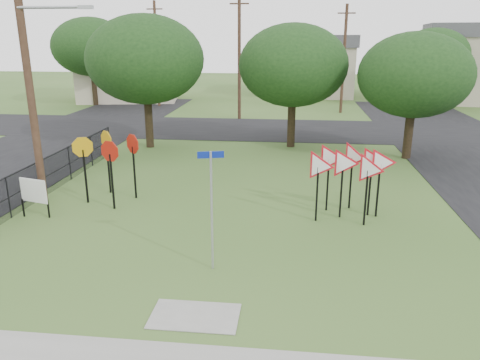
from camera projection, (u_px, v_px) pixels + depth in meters
name	position (u px, v px, depth m)	size (l,w,h in m)	color
ground	(213.00, 267.00, 12.86)	(140.00, 140.00, 0.00)	#345520
street_left	(12.00, 161.00, 23.64)	(8.00, 50.00, 0.02)	black
street_far	(262.00, 129.00, 31.85)	(60.00, 8.00, 0.02)	black
curb_pad	(195.00, 316.00, 10.58)	(2.00, 1.20, 0.02)	gray
street_name_sign	(212.00, 204.00, 12.23)	(0.66, 0.19, 3.29)	#A1A4AA
stop_sign_cluster	(109.00, 153.00, 17.54)	(2.34, 2.16, 2.56)	black
yield_sign_cluster	(352.00, 166.00, 15.97)	(3.19, 2.25, 2.51)	black
info_board	(34.00, 192.00, 16.13)	(1.09, 0.33, 1.40)	black
utility_pole_main	(28.00, 62.00, 16.37)	(3.55, 0.33, 10.00)	#472F20
far_pole_a	(239.00, 57.00, 34.51)	(1.40, 0.24, 9.00)	#472F20
far_pole_b	(344.00, 59.00, 37.53)	(1.40, 0.24, 8.50)	#472F20
far_pole_c	(157.00, 54.00, 41.07)	(1.40, 0.24, 9.00)	#472F20
fence_run	(57.00, 169.00, 19.38)	(0.05, 11.55, 1.50)	black
house_left	(129.00, 62.00, 45.57)	(10.58, 8.88, 7.20)	#B8AD94
house_mid	(313.00, 65.00, 49.49)	(8.40, 8.40, 6.20)	#B8AD94
house_right	(464.00, 63.00, 44.04)	(8.30, 8.30, 7.20)	#B8AD94
tree_near_left	(145.00, 60.00, 25.37)	(6.40, 6.40, 7.27)	black
tree_near_mid	(293.00, 65.00, 25.55)	(6.00, 6.00, 6.80)	black
tree_near_right	(415.00, 75.00, 23.11)	(5.60, 5.60, 6.33)	black
tree_far_left	(91.00, 47.00, 41.54)	(6.80, 6.80, 7.73)	black
tree_far_right	(433.00, 55.00, 40.41)	(6.00, 6.00, 6.80)	black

